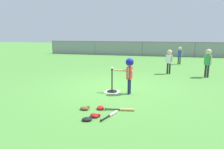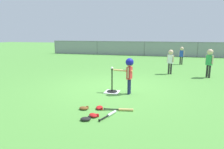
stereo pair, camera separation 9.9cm
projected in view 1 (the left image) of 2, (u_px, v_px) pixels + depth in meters
name	position (u px, v px, depth m)	size (l,w,h in m)	color
ground_plane	(114.00, 88.00, 6.75)	(60.00, 60.00, 0.00)	#51933D
home_plate	(112.00, 92.00, 6.29)	(0.44, 0.44, 0.01)	white
batting_tee	(112.00, 88.00, 6.27)	(0.32, 0.32, 0.71)	black
baseball_on_tee	(112.00, 68.00, 6.14)	(0.07, 0.07, 0.07)	white
batter_child	(129.00, 69.00, 5.93)	(0.63, 0.31, 1.08)	#191E4C
fielder_deep_center	(169.00, 58.00, 8.94)	(0.29, 0.21, 1.08)	#262626
fielder_deep_left	(180.00, 53.00, 11.75)	(0.29, 0.20, 1.02)	#262626
fielder_deep_right	(208.00, 59.00, 8.22)	(0.26, 0.27, 1.17)	#262626
spare_bat_silver	(111.00, 114.00, 4.46)	(0.26, 0.59, 0.06)	silver
spare_bat_wood	(124.00, 109.00, 4.75)	(0.70, 0.16, 0.06)	#DBB266
glove_by_plate	(95.00, 115.00, 4.40)	(0.27, 0.26, 0.07)	#B21919
glove_near_bats	(100.00, 108.00, 4.85)	(0.20, 0.24, 0.07)	#B21919
glove_tossed_aside	(85.00, 108.00, 4.81)	(0.22, 0.17, 0.07)	brown
glove_outfield_drop	(87.00, 119.00, 4.21)	(0.25, 0.22, 0.07)	black
outfield_fence	(142.00, 48.00, 16.30)	(16.06, 0.06, 1.15)	slate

